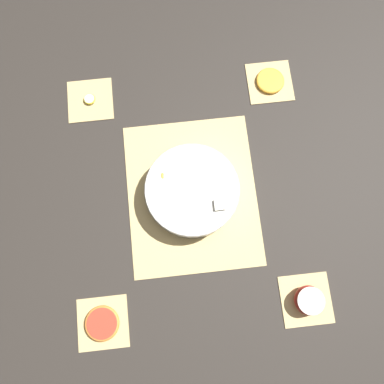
{
  "coord_description": "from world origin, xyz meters",
  "views": [
    {
      "loc": [
        -0.23,
        0.03,
        1.14
      ],
      "look_at": [
        0.0,
        0.0,
        0.04
      ],
      "focal_mm": 35.0,
      "sensor_mm": 36.0,
      "label": 1
    }
  ],
  "objects_px": {
    "apple_half": "(309,300)",
    "orange_slice_whole": "(270,81)",
    "grapefruit_slice": "(102,323)",
    "fruit_salad_bowl": "(192,191)",
    "banana_coin_single": "(90,99)"
  },
  "relations": [
    {
      "from": "apple_half",
      "to": "orange_slice_whole",
      "type": "bearing_deg",
      "value": -0.0
    },
    {
      "from": "grapefruit_slice",
      "to": "fruit_salad_bowl",
      "type": "bearing_deg",
      "value": -40.44
    },
    {
      "from": "orange_slice_whole",
      "to": "banana_coin_single",
      "type": "distance_m",
      "value": 0.6
    },
    {
      "from": "orange_slice_whole",
      "to": "grapefruit_slice",
      "type": "bearing_deg",
      "value": 139.6
    },
    {
      "from": "fruit_salad_bowl",
      "to": "orange_slice_whole",
      "type": "relative_size",
      "value": 3.03
    },
    {
      "from": "apple_half",
      "to": "banana_coin_single",
      "type": "distance_m",
      "value": 0.92
    },
    {
      "from": "fruit_salad_bowl",
      "to": "banana_coin_single",
      "type": "height_order",
      "value": "fruit_salad_bowl"
    },
    {
      "from": "banana_coin_single",
      "to": "grapefruit_slice",
      "type": "height_order",
      "value": "grapefruit_slice"
    },
    {
      "from": "orange_slice_whole",
      "to": "banana_coin_single",
      "type": "relative_size",
      "value": 2.44
    },
    {
      "from": "fruit_salad_bowl",
      "to": "apple_half",
      "type": "bearing_deg",
      "value": -139.64
    },
    {
      "from": "apple_half",
      "to": "grapefruit_slice",
      "type": "xyz_separation_m",
      "value": [
        -0.0,
        0.6,
        -0.02
      ]
    },
    {
      "from": "orange_slice_whole",
      "to": "banana_coin_single",
      "type": "xyz_separation_m",
      "value": [
        0.0,
        0.6,
        -0.0
      ]
    },
    {
      "from": "apple_half",
      "to": "orange_slice_whole",
      "type": "xyz_separation_m",
      "value": [
        0.7,
        -0.0,
        -0.02
      ]
    },
    {
      "from": "banana_coin_single",
      "to": "orange_slice_whole",
      "type": "bearing_deg",
      "value": -90.0
    },
    {
      "from": "apple_half",
      "to": "grapefruit_slice",
      "type": "distance_m",
      "value": 0.6
    }
  ]
}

